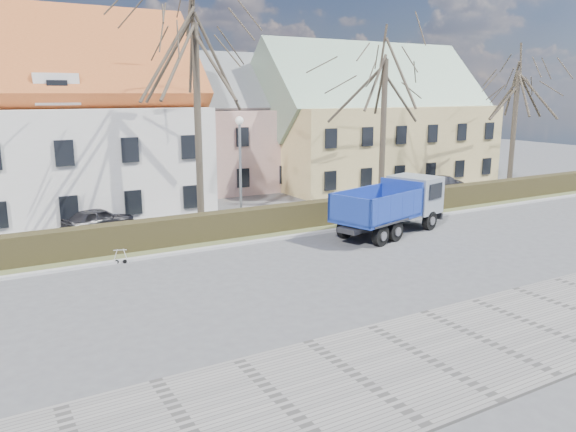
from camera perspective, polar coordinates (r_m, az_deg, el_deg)
ground at (r=23.47m, az=3.46°, el=-5.03°), size 120.00×120.00×0.00m
sidewalk_near at (r=17.47m, az=19.31°, el=-11.91°), size 80.00×5.00×0.08m
curb_far at (r=27.25m, az=-1.86°, el=-2.40°), size 80.00×0.30×0.12m
grass_strip at (r=28.63m, az=-3.37°, el=-1.71°), size 80.00×3.00×0.10m
hedge at (r=28.32m, az=-3.20°, el=-0.61°), size 60.00×0.90×1.30m
building_pink at (r=42.09m, az=-7.03°, el=8.21°), size 10.80×8.80×8.00m
building_yellow at (r=45.65m, az=8.66°, el=8.80°), size 18.80×10.80×8.50m
tree_1 at (r=29.08m, az=-9.19°, el=10.88°), size 9.20×9.20×12.65m
tree_2 at (r=35.22m, az=9.68°, el=9.76°), size 8.00×8.00×11.00m
tree_3 at (r=43.85m, az=22.03°, el=9.18°), size 7.60×7.60×10.45m
dump_truck at (r=28.55m, az=10.02°, el=0.87°), size 7.48×4.45×2.81m
streetlight at (r=28.61m, az=-4.86°, el=4.23°), size 0.46×0.46×5.95m
cart_frame at (r=24.61m, az=-17.16°, el=-3.91°), size 0.85×0.65×0.69m
parked_car_a at (r=30.55m, az=-18.69°, el=-0.34°), size 3.97×2.55×1.26m
parked_car_b at (r=42.37m, az=15.53°, el=3.22°), size 4.32×2.62×1.17m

